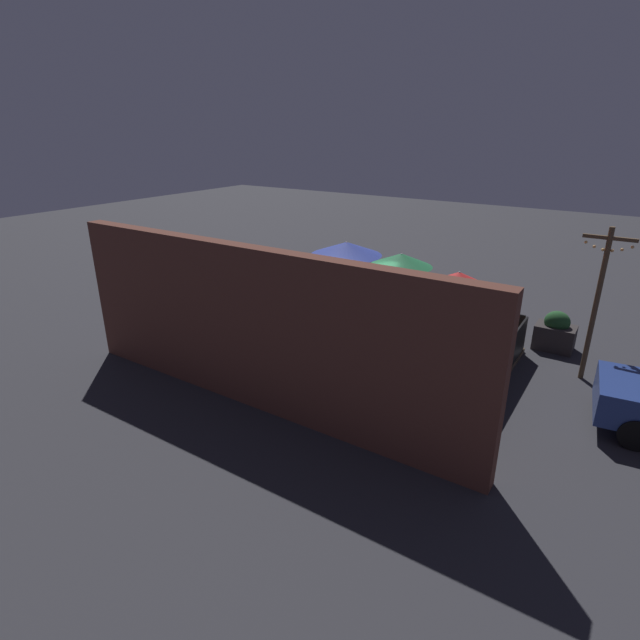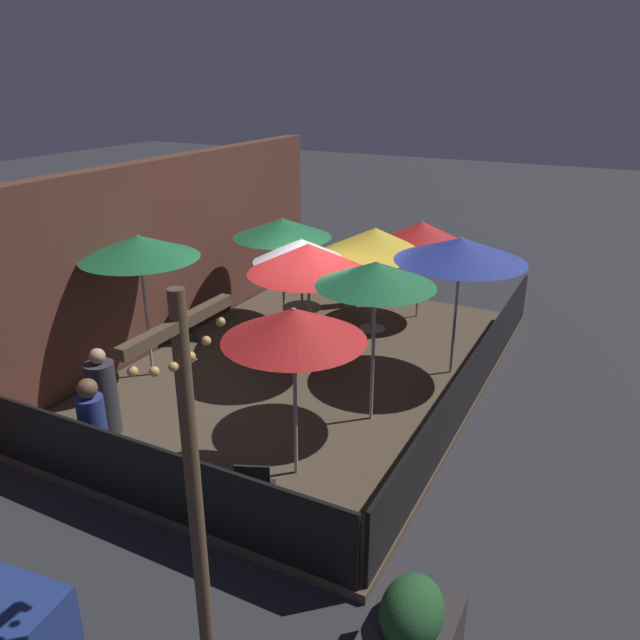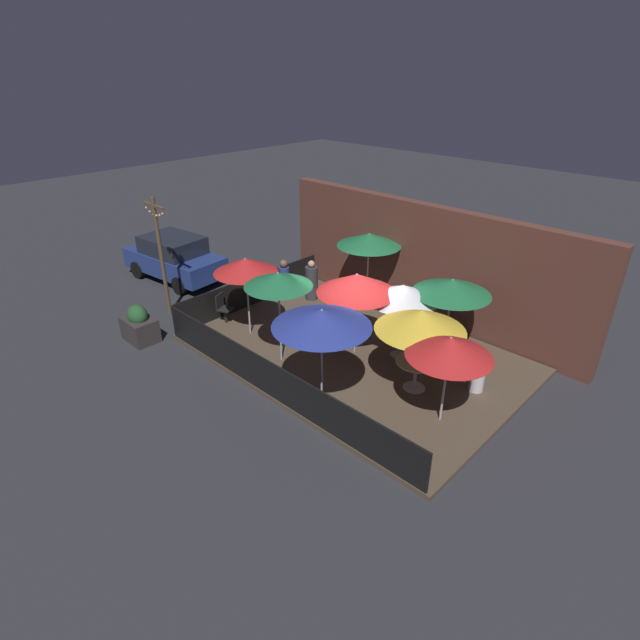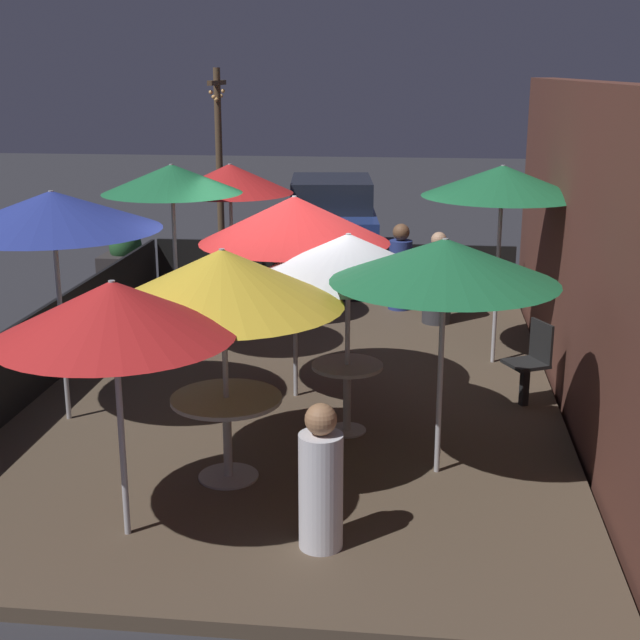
# 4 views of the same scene
# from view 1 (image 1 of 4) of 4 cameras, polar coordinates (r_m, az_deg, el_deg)

# --- Properties ---
(ground_plane) EXTENTS (60.00, 60.00, 0.00)m
(ground_plane) POSITION_cam_1_polar(r_m,az_deg,el_deg) (13.67, 1.51, -3.80)
(ground_plane) COLOR #2D2D33
(patio_deck) EXTENTS (8.72, 5.89, 0.12)m
(patio_deck) POSITION_cam_1_polar(r_m,az_deg,el_deg) (13.65, 1.52, -3.57)
(patio_deck) COLOR brown
(patio_deck) RESTS_ON ground_plane
(building_wall) EXTENTS (10.32, 0.36, 3.58)m
(building_wall) POSITION_cam_1_polar(r_m,az_deg,el_deg) (10.61, -7.51, -1.10)
(building_wall) COLOR brown
(building_wall) RESTS_ON ground_plane
(fence_front) EXTENTS (8.52, 0.05, 0.95)m
(fence_front) POSITION_cam_1_polar(r_m,az_deg,el_deg) (15.81, 7.11, 1.92)
(fence_front) COLOR black
(fence_front) RESTS_ON patio_deck
(fence_side_left) EXTENTS (0.05, 5.69, 0.95)m
(fence_side_left) POSITION_cam_1_polar(r_m,az_deg,el_deg) (11.95, 19.47, -5.83)
(fence_side_left) COLOR black
(fence_side_left) RESTS_ON patio_deck
(patio_umbrella_0) EXTENTS (2.10, 2.10, 2.11)m
(patio_umbrella_0) POSITION_cam_1_polar(r_m,az_deg,el_deg) (14.39, -5.21, 5.84)
(patio_umbrella_0) COLOR #B2B2B7
(patio_umbrella_0) RESTS_ON patio_deck
(patio_umbrella_1) EXTENTS (1.83, 1.83, 2.05)m
(patio_umbrella_1) POSITION_cam_1_polar(r_m,az_deg,el_deg) (12.95, -3.72, 4.01)
(patio_umbrella_1) COLOR #B2B2B7
(patio_umbrella_1) RESTS_ON patio_deck
(patio_umbrella_2) EXTENTS (2.08, 2.08, 2.27)m
(patio_umbrella_2) POSITION_cam_1_polar(r_m,az_deg,el_deg) (12.90, 1.51, 4.81)
(patio_umbrella_2) COLOR #B2B2B7
(patio_umbrella_2) RESTS_ON patio_deck
(patio_umbrella_3) EXTENTS (1.78, 1.78, 2.31)m
(patio_umbrella_3) POSITION_cam_1_polar(r_m,az_deg,el_deg) (12.90, 15.56, 4.42)
(patio_umbrella_3) COLOR #B2B2B7
(patio_umbrella_3) RESTS_ON patio_deck
(patio_umbrella_4) EXTENTS (1.82, 1.82, 2.08)m
(patio_umbrella_4) POSITION_cam_1_polar(r_m,az_deg,el_deg) (15.50, -7.06, 6.86)
(patio_umbrella_4) COLOR #B2B2B7
(patio_umbrella_4) RESTS_ON patio_deck
(patio_umbrella_5) EXTENTS (1.95, 1.95, 2.48)m
(patio_umbrella_5) POSITION_cam_1_polar(r_m,az_deg,el_deg) (10.20, 1.72, 1.87)
(patio_umbrella_5) COLOR #B2B2B7
(patio_umbrella_5) RESTS_ON patio_deck
(patio_umbrella_6) EXTENTS (2.17, 2.17, 2.42)m
(patio_umbrella_6) POSITION_cam_1_polar(r_m,az_deg,el_deg) (15.24, 3.03, 8.16)
(patio_umbrella_6) COLOR #B2B2B7
(patio_umbrella_6) RESTS_ON patio_deck
(patio_umbrella_7) EXTENTS (2.01, 2.01, 2.18)m
(patio_umbrella_7) POSITION_cam_1_polar(r_m,az_deg,el_deg) (12.77, -9.26, 4.21)
(patio_umbrella_7) COLOR #B2B2B7
(patio_umbrella_7) RESTS_ON patio_deck
(patio_umbrella_8) EXTENTS (1.71, 1.71, 2.48)m
(patio_umbrella_8) POSITION_cam_1_polar(r_m,az_deg,el_deg) (13.74, 9.24, 6.78)
(patio_umbrella_8) COLOR #B2B2B7
(patio_umbrella_8) RESTS_ON patio_deck
(dining_table_0) EXTENTS (0.99, 0.99, 0.78)m
(dining_table_0) POSITION_cam_1_polar(r_m,az_deg,el_deg) (14.77, -5.05, 1.20)
(dining_table_0) COLOR #9E998E
(dining_table_0) RESTS_ON patio_deck
(dining_table_1) EXTENTS (0.72, 0.72, 0.72)m
(dining_table_1) POSITION_cam_1_polar(r_m,az_deg,el_deg) (13.39, -3.59, -1.21)
(dining_table_1) COLOR #9E998E
(dining_table_1) RESTS_ON patio_deck
(patio_chair_0) EXTENTS (0.52, 0.52, 0.90)m
(patio_chair_0) POSITION_cam_1_polar(r_m,az_deg,el_deg) (13.26, 19.57, -3.06)
(patio_chair_0) COLOR black
(patio_chair_0) RESTS_ON patio_deck
(patio_chair_1) EXTENTS (0.54, 0.54, 0.94)m
(patio_chair_1) POSITION_cam_1_polar(r_m,az_deg,el_deg) (11.46, -5.40, -5.56)
(patio_chair_1) COLOR black
(patio_chair_1) RESTS_ON patio_deck
(patron_0) EXTENTS (0.46, 0.46, 1.18)m
(patron_0) POSITION_cam_1_polar(r_m,az_deg,el_deg) (14.81, -10.74, 0.60)
(patron_0) COLOR silver
(patron_0) RESTS_ON patio_deck
(patron_1) EXTENTS (0.44, 0.44, 1.34)m
(patron_1) POSITION_cam_1_polar(r_m,az_deg,el_deg) (10.76, 11.72, -7.40)
(patron_1) COLOR #333338
(patron_1) RESTS_ON patio_deck
(patron_2) EXTENTS (0.42, 0.42, 1.33)m
(patron_2) POSITION_cam_1_polar(r_m,az_deg,el_deg) (11.03, 16.32, -7.00)
(patron_2) COLOR navy
(patron_2) RESTS_ON patio_deck
(planter_box) EXTENTS (1.03, 0.72, 1.11)m
(planter_box) POSITION_cam_1_polar(r_m,az_deg,el_deg) (15.19, 25.29, -1.33)
(planter_box) COLOR #332D2D
(planter_box) RESTS_ON ground_plane
(light_post) EXTENTS (1.10, 0.12, 3.73)m
(light_post) POSITION_cam_1_polar(r_m,az_deg,el_deg) (13.23, 29.13, 2.27)
(light_post) COLOR brown
(light_post) RESTS_ON ground_plane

